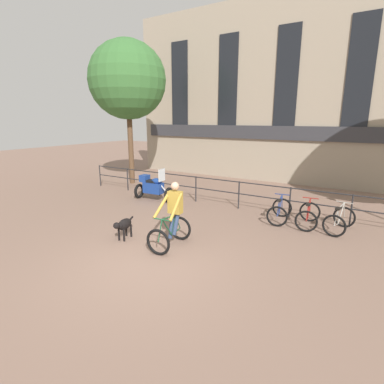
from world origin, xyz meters
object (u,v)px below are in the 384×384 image
(cyclist_with_bike, at_px, (172,218))
(parked_motorcycle, at_px, (153,187))
(dog, at_px, (124,225))
(parked_bicycle_mid_left, at_px, (308,215))
(parked_bicycle_mid_right, at_px, (339,220))
(parked_bicycle_near_lamp, at_px, (280,211))

(cyclist_with_bike, bearing_deg, parked_motorcycle, 130.56)
(parked_motorcycle, bearing_deg, dog, -156.40)
(parked_bicycle_mid_left, xyz_separation_m, parked_bicycle_mid_right, (0.89, 0.00, 0.00))
(parked_bicycle_mid_left, bearing_deg, parked_motorcycle, -4.27)
(dog, bearing_deg, cyclist_with_bike, 5.50)
(cyclist_with_bike, relative_size, parked_bicycle_mid_right, 1.42)
(parked_bicycle_near_lamp, relative_size, parked_bicycle_mid_left, 1.02)
(dog, distance_m, parked_bicycle_mid_left, 5.64)
(dog, relative_size, parked_motorcycle, 0.57)
(dog, xyz_separation_m, parked_motorcycle, (-1.94, 3.70, 0.14))
(parked_motorcycle, relative_size, parked_bicycle_mid_right, 1.37)
(cyclist_with_bike, distance_m, parked_bicycle_mid_right, 5.02)
(parked_motorcycle, relative_size, parked_bicycle_mid_left, 1.41)
(parked_bicycle_mid_left, relative_size, parked_bicycle_mid_right, 0.97)
(cyclist_with_bike, xyz_separation_m, parked_motorcycle, (-3.33, 3.32, -0.20))
(dog, bearing_deg, parked_motorcycle, 107.60)
(parked_bicycle_near_lamp, distance_m, parked_bicycle_mid_right, 1.78)
(cyclist_with_bike, bearing_deg, parked_bicycle_near_lamp, 56.39)
(cyclist_with_bike, xyz_separation_m, parked_bicycle_mid_left, (2.78, 3.40, -0.41))
(parked_bicycle_mid_left, bearing_deg, cyclist_with_bike, 45.63)
(parked_bicycle_mid_right, bearing_deg, parked_bicycle_mid_left, 8.96)
(cyclist_with_bike, height_order, parked_bicycle_mid_right, cyclist_with_bike)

